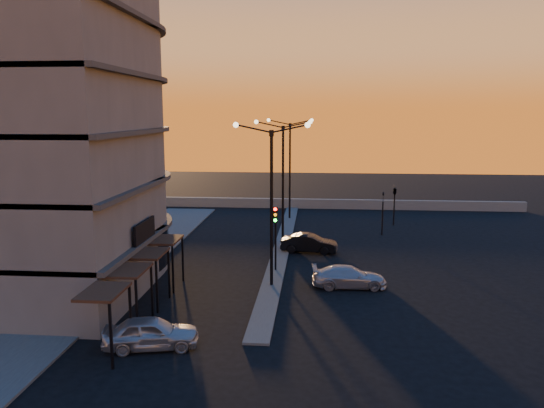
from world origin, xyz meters
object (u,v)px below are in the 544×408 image
at_px(traffic_light_main, 275,228).
at_px(car_hatchback, 151,333).
at_px(streetlamp_mid, 283,172).
at_px(car_wagon, 349,277).
at_px(car_sedan, 309,243).

height_order(traffic_light_main, car_hatchback, traffic_light_main).
bearing_deg(streetlamp_mid, car_hatchback, -103.47).
relative_size(traffic_light_main, car_hatchback, 1.05).
bearing_deg(car_wagon, car_hatchback, 131.19).
xyz_separation_m(streetlamp_mid, car_sedan, (2.06, -2.07, -4.92)).
distance_m(car_hatchback, car_sedan, 17.76).
bearing_deg(traffic_light_main, car_hatchback, -111.23).
height_order(traffic_light_main, car_wagon, traffic_light_main).
height_order(car_sedan, car_wagon, car_sedan).
relative_size(streetlamp_mid, car_hatchback, 2.35).
bearing_deg(streetlamp_mid, traffic_light_main, -90.00).
xyz_separation_m(car_hatchback, car_sedan, (6.51, 16.52, -0.02)).
height_order(streetlamp_mid, car_sedan, streetlamp_mid).
bearing_deg(car_hatchback, car_wagon, -56.38).
bearing_deg(streetlamp_mid, car_sedan, -45.08).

